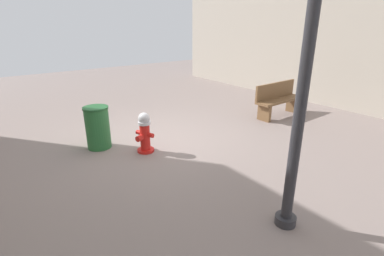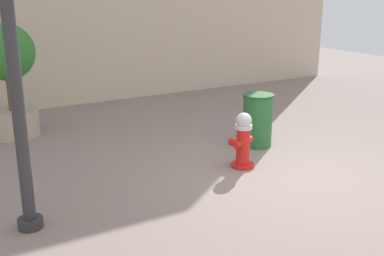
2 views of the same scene
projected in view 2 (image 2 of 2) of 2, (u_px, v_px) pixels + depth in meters
ground_plane at (285, 175)px, 6.85m from camera, size 23.40×23.40×0.00m
fire_hydrant at (243, 140)px, 7.05m from camera, size 0.41×0.43×0.85m
planter_tree at (8, 73)px, 8.34m from camera, size 1.01×1.01×2.04m
street_lamp at (7, 7)px, 4.65m from camera, size 0.36×0.36×3.91m
trash_bin at (257, 120)px, 8.00m from camera, size 0.52×0.52×0.91m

